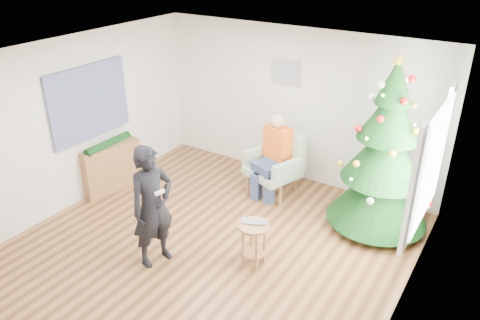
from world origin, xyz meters
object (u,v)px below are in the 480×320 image
Objects in this scene: armchair at (275,171)px; console at (111,167)px; stool at (254,244)px; standing_man at (152,207)px; christmas_tree at (385,155)px.

armchair is 1.03× the size of console.
stool is at bearing -49.95° from armchair.
stool is 1.38m from standing_man.
armchair is at bearing 43.48° from console.
stool is at bearing -121.56° from christmas_tree.
standing_man is (-0.45, -2.43, 0.43)m from armchair.
standing_man is at bearing -80.85° from armchair.
console is at bearing 171.50° from stool.
christmas_tree is 3.20m from standing_man.
standing_man reaches higher than console.
christmas_tree is at bearing 16.20° from armchair.
christmas_tree is at bearing 30.52° from console.
armchair is at bearing 4.14° from standing_man.
christmas_tree is 1.58× the size of standing_man.
armchair reaches higher than console.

